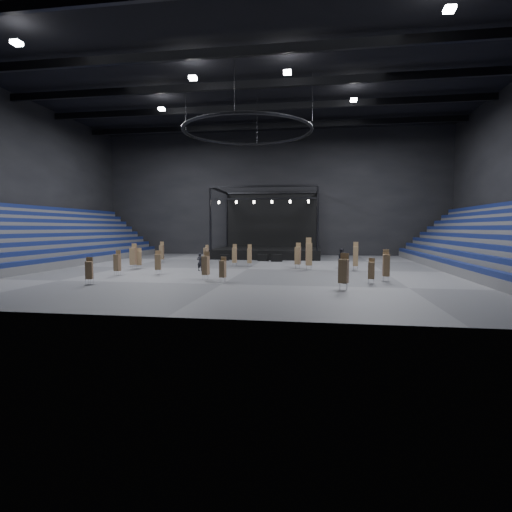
# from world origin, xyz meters

# --- Properties ---
(floor) EXTENTS (50.00, 50.00, 0.00)m
(floor) POSITION_xyz_m (0.00, 0.00, 0.00)
(floor) COLOR #515154
(floor) RESTS_ON ground
(ceiling) EXTENTS (50.00, 42.00, 0.20)m
(ceiling) POSITION_xyz_m (0.00, 0.00, 18.00)
(ceiling) COLOR black
(ceiling) RESTS_ON wall_back
(wall_back) EXTENTS (50.00, 0.20, 18.00)m
(wall_back) POSITION_xyz_m (0.00, 21.00, 9.00)
(wall_back) COLOR black
(wall_back) RESTS_ON ground
(wall_front) EXTENTS (50.00, 0.20, 18.00)m
(wall_front) POSITION_xyz_m (0.00, -21.00, 9.00)
(wall_front) COLOR black
(wall_front) RESTS_ON ground
(wall_left) EXTENTS (0.20, 42.00, 18.00)m
(wall_left) POSITION_xyz_m (-25.00, 0.00, 9.00)
(wall_left) COLOR black
(wall_left) RESTS_ON ground
(bleachers_left) EXTENTS (7.20, 40.00, 6.40)m
(bleachers_left) POSITION_xyz_m (-22.94, 0.00, 1.73)
(bleachers_left) COLOR #4F4F51
(bleachers_left) RESTS_ON floor
(bleachers_right) EXTENTS (7.20, 40.00, 6.40)m
(bleachers_right) POSITION_xyz_m (22.94, 0.00, 1.73)
(bleachers_right) COLOR #4F4F51
(bleachers_right) RESTS_ON floor
(stage) EXTENTS (14.00, 10.00, 9.20)m
(stage) POSITION_xyz_m (0.00, 16.24, 1.45)
(stage) COLOR black
(stage) RESTS_ON floor
(truss_ring) EXTENTS (12.30, 12.30, 5.15)m
(truss_ring) POSITION_xyz_m (-0.00, 0.00, 13.00)
(truss_ring) COLOR black
(truss_ring) RESTS_ON ceiling
(roof_girders) EXTENTS (49.00, 30.35, 0.70)m
(roof_girders) POSITION_xyz_m (0.00, -0.00, 17.20)
(roof_girders) COLOR black
(roof_girders) RESTS_ON ceiling
(floodlights) EXTENTS (28.60, 16.60, 0.25)m
(floodlights) POSITION_xyz_m (0.00, -4.00, 16.60)
(floodlights) COLOR white
(floodlights) RESTS_ON roof_girders
(flight_case_left) EXTENTS (1.17, 0.71, 0.73)m
(flight_case_left) POSITION_xyz_m (-4.53, 9.68, 0.37)
(flight_case_left) COLOR black
(flight_case_left) RESTS_ON floor
(flight_case_mid) EXTENTS (1.34, 0.89, 0.82)m
(flight_case_mid) POSITION_xyz_m (0.24, 9.43, 0.41)
(flight_case_mid) COLOR black
(flight_case_mid) RESTS_ON floor
(flight_case_right) EXTENTS (1.40, 0.88, 0.87)m
(flight_case_right) POSITION_xyz_m (1.90, 8.85, 0.44)
(flight_case_right) COLOR black
(flight_case_right) RESTS_ON floor
(chair_stack_0) EXTENTS (0.59, 0.59, 2.02)m
(chair_stack_0) POSITION_xyz_m (-6.77, -5.49, 1.09)
(chair_stack_0) COLOR silver
(chair_stack_0) RESTS_ON floor
(chair_stack_1) EXTENTS (0.50, 0.50, 1.81)m
(chair_stack_1) POSITION_xyz_m (10.34, -8.71, 0.98)
(chair_stack_1) COLOR silver
(chair_stack_1) RESTS_ON floor
(chair_stack_2) EXTENTS (0.47, 0.47, 2.36)m
(chair_stack_2) POSITION_xyz_m (11.57, -7.28, 1.22)
(chair_stack_2) COLOR silver
(chair_stack_2) RESTS_ON floor
(chair_stack_3) EXTENTS (0.70, 0.70, 2.34)m
(chair_stack_3) POSITION_xyz_m (8.21, -11.99, 1.25)
(chair_stack_3) COLOR silver
(chair_stack_3) RESTS_ON floor
(chair_stack_4) EXTENTS (0.55, 0.55, 2.02)m
(chair_stack_4) POSITION_xyz_m (-10.36, -1.39, 1.07)
(chair_stack_4) COLOR silver
(chair_stack_4) RESTS_ON floor
(chair_stack_5) EXTENTS (0.44, 0.44, 2.27)m
(chair_stack_5) POSITION_xyz_m (-0.24, 2.45, 1.16)
(chair_stack_5) COLOR silver
(chair_stack_5) RESTS_ON floor
(chair_stack_6) EXTENTS (0.60, 0.60, 2.51)m
(chair_stack_6) POSITION_xyz_m (4.72, 1.21, 1.30)
(chair_stack_6) COLOR silver
(chair_stack_6) RESTS_ON floor
(chair_stack_7) EXTENTS (0.55, 0.55, 2.45)m
(chair_stack_7) POSITION_xyz_m (-10.71, -1.89, 1.29)
(chair_stack_7) COLOR silver
(chair_stack_7) RESTS_ON floor
(chair_stack_8) EXTENTS (0.55, 0.55, 2.15)m
(chair_stack_8) POSITION_xyz_m (-1.80, -8.30, 1.13)
(chair_stack_8) COLOR silver
(chair_stack_8) RESTS_ON floor
(chair_stack_9) EXTENTS (0.57, 0.57, 1.90)m
(chair_stack_9) POSITION_xyz_m (-9.12, -11.99, 1.03)
(chair_stack_9) COLOR silver
(chair_stack_9) RESTS_ON floor
(chair_stack_10) EXTENTS (0.51, 0.51, 2.64)m
(chair_stack_10) POSITION_xyz_m (10.11, 0.40, 1.34)
(chair_stack_10) COLOR silver
(chair_stack_10) RESTS_ON floor
(chair_stack_11) EXTENTS (0.61, 0.61, 3.03)m
(chair_stack_11) POSITION_xyz_m (5.81, -0.03, 1.53)
(chair_stack_11) COLOR silver
(chair_stack_11) RESTS_ON floor
(chair_stack_12) EXTENTS (0.45, 0.45, 2.28)m
(chair_stack_12) POSITION_xyz_m (-1.82, 2.54, 1.18)
(chair_stack_12) COLOR silver
(chair_stack_12) RESTS_ON floor
(chair_stack_13) EXTENTS (0.47, 0.47, 2.39)m
(chair_stack_13) POSITION_xyz_m (-10.88, 5.53, 1.23)
(chair_stack_13) COLOR silver
(chair_stack_13) RESTS_ON floor
(chair_stack_14) EXTENTS (0.57, 0.57, 2.03)m
(chair_stack_14) POSITION_xyz_m (-5.83, 6.08, 1.07)
(chair_stack_14) COLOR silver
(chair_stack_14) RESTS_ON floor
(chair_stack_15) EXTENTS (0.48, 0.48, 1.85)m
(chair_stack_15) POSITION_xyz_m (-0.21, -9.41, 0.98)
(chair_stack_15) COLOR silver
(chair_stack_15) RESTS_ON floor
(chair_stack_16) EXTENTS (0.49, 0.49, 2.09)m
(chair_stack_16) POSITION_xyz_m (-9.82, -6.69, 1.11)
(chair_stack_16) COLOR silver
(chair_stack_16) RESTS_ON floor
(man_center) EXTENTS (0.68, 0.53, 1.65)m
(man_center) POSITION_xyz_m (-4.04, -2.27, 0.83)
(man_center) COLOR black
(man_center) RESTS_ON floor
(crew_member) EXTENTS (0.79, 0.98, 1.92)m
(crew_member) POSITION_xyz_m (8.95, 2.06, 0.96)
(crew_member) COLOR black
(crew_member) RESTS_ON floor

